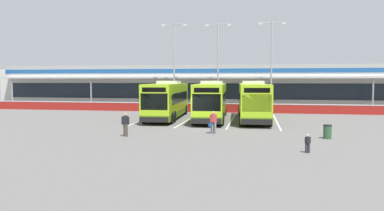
# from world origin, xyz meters

# --- Properties ---
(ground_plane) EXTENTS (200.00, 200.00, 0.00)m
(ground_plane) POSITION_xyz_m (0.00, 0.00, 0.00)
(ground_plane) COLOR #605E5B
(terminal_building) EXTENTS (70.00, 13.00, 6.00)m
(terminal_building) POSITION_xyz_m (-0.00, 26.91, 3.01)
(terminal_building) COLOR silver
(terminal_building) RESTS_ON ground
(red_barrier_wall) EXTENTS (60.00, 0.40, 1.10)m
(red_barrier_wall) POSITION_xyz_m (0.00, 14.50, 0.56)
(red_barrier_wall) COLOR maroon
(red_barrier_wall) RESTS_ON ground
(coach_bus_leftmost) EXTENTS (3.45, 12.27, 3.78)m
(coach_bus_leftmost) POSITION_xyz_m (-4.38, 6.58, 1.79)
(coach_bus_leftmost) COLOR #9ED11E
(coach_bus_leftmost) RESTS_ON ground
(coach_bus_left_centre) EXTENTS (3.45, 12.27, 3.78)m
(coach_bus_left_centre) POSITION_xyz_m (0.10, 6.23, 1.79)
(coach_bus_left_centre) COLOR #9ED11E
(coach_bus_left_centre) RESTS_ON ground
(coach_bus_centre) EXTENTS (3.45, 12.27, 3.78)m
(coach_bus_centre) POSITION_xyz_m (4.10, 6.43, 1.79)
(coach_bus_centre) COLOR #9ED11E
(coach_bus_centre) RESTS_ON ground
(bay_stripe_far_west) EXTENTS (0.14, 13.00, 0.01)m
(bay_stripe_far_west) POSITION_xyz_m (-6.30, 6.00, 0.00)
(bay_stripe_far_west) COLOR silver
(bay_stripe_far_west) RESTS_ON ground
(bay_stripe_west) EXTENTS (0.14, 13.00, 0.01)m
(bay_stripe_west) POSITION_xyz_m (-2.10, 6.00, 0.00)
(bay_stripe_west) COLOR silver
(bay_stripe_west) RESTS_ON ground
(bay_stripe_mid_west) EXTENTS (0.14, 13.00, 0.01)m
(bay_stripe_mid_west) POSITION_xyz_m (2.10, 6.00, 0.00)
(bay_stripe_mid_west) COLOR silver
(bay_stripe_mid_west) RESTS_ON ground
(bay_stripe_centre) EXTENTS (0.14, 13.00, 0.01)m
(bay_stripe_centre) POSITION_xyz_m (6.30, 6.00, 0.00)
(bay_stripe_centre) COLOR silver
(bay_stripe_centre) RESTS_ON ground
(pedestrian_with_handbag) EXTENTS (0.62, 0.50, 1.62)m
(pedestrian_with_handbag) POSITION_xyz_m (1.34, -2.83, 0.86)
(pedestrian_with_handbag) COLOR slate
(pedestrian_with_handbag) RESTS_ON ground
(pedestrian_in_dark_coat) EXTENTS (0.53, 0.30, 1.62)m
(pedestrian_in_dark_coat) POSITION_xyz_m (-4.44, -5.17, 0.87)
(pedestrian_in_dark_coat) COLOR #4C4238
(pedestrian_in_dark_coat) RESTS_ON ground
(pedestrian_child) EXTENTS (0.32, 0.21, 1.00)m
(pedestrian_child) POSITION_xyz_m (7.10, -8.93, 0.54)
(pedestrian_child) COLOR #33333D
(pedestrian_child) RESTS_ON ground
(lamp_post_west) EXTENTS (3.24, 0.28, 11.00)m
(lamp_post_west) POSITION_xyz_m (-5.94, 16.55, 6.29)
(lamp_post_west) COLOR #9E9EA3
(lamp_post_west) RESTS_ON ground
(lamp_post_centre) EXTENTS (3.24, 0.28, 11.00)m
(lamp_post_centre) POSITION_xyz_m (-0.44, 17.48, 6.29)
(lamp_post_centre) COLOR #9E9EA3
(lamp_post_centre) RESTS_ON ground
(lamp_post_east) EXTENTS (3.24, 0.28, 11.00)m
(lamp_post_east) POSITION_xyz_m (6.19, 17.24, 6.29)
(lamp_post_east) COLOR #9E9EA3
(lamp_post_east) RESTS_ON ground
(litter_bin) EXTENTS (0.54, 0.54, 0.93)m
(litter_bin) POSITION_xyz_m (9.04, -3.81, 0.47)
(litter_bin) COLOR #2D5133
(litter_bin) RESTS_ON ground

